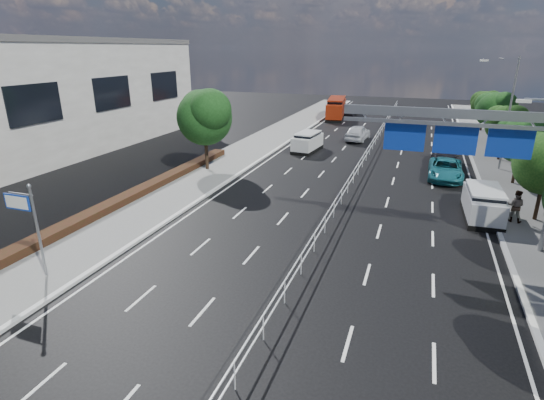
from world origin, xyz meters
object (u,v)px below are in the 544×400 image
(red_bus, at_px, (336,108))
(parked_car_teal, at_px, (446,169))
(overhead_gantry, at_px, (473,135))
(near_car_dark, at_px, (351,110))
(silver_minivan, at_px, (483,204))
(near_car_silver, at_px, (358,133))
(parked_car_dark, at_px, (444,157))
(toilet_sign, at_px, (27,214))
(pedestrian_b, at_px, (516,206))
(white_minivan, at_px, (307,142))

(red_bus, distance_m, parked_car_teal, 30.59)
(overhead_gantry, bearing_deg, near_car_dark, 106.60)
(overhead_gantry, height_order, silver_minivan, overhead_gantry)
(red_bus, xyz_separation_m, near_car_silver, (5.39, -14.86, -0.64))
(red_bus, xyz_separation_m, parked_car_dark, (14.00, -23.27, -0.71))
(overhead_gantry, relative_size, near_car_dark, 2.09)
(toilet_sign, height_order, pedestrian_b, toilet_sign)
(silver_minivan, height_order, pedestrian_b, pedestrian_b)
(overhead_gantry, height_order, near_car_dark, overhead_gantry)
(red_bus, distance_m, pedestrian_b, 39.52)
(overhead_gantry, relative_size, near_car_silver, 2.07)
(near_car_silver, xyz_separation_m, parked_car_dark, (8.61, -8.41, -0.07))
(near_car_dark, height_order, parked_car_teal, near_car_dark)
(white_minivan, distance_m, pedestrian_b, 21.03)
(toilet_sign, height_order, white_minivan, toilet_sign)
(toilet_sign, xyz_separation_m, parked_car_dark, (17.45, 25.92, -2.17))
(pedestrian_b, bearing_deg, red_bus, -47.11)
(white_minivan, xyz_separation_m, silver_minivan, (14.28, -13.48, 0.01))
(overhead_gantry, distance_m, silver_minivan, 6.32)
(overhead_gantry, xyz_separation_m, parked_car_teal, (-0.24, 11.95, -4.86))
(near_car_silver, distance_m, parked_car_dark, 12.04)
(white_minivan, xyz_separation_m, near_car_dark, (0.06, 25.05, -0.11))
(white_minivan, height_order, near_car_silver, white_minivan)
(toilet_sign, bearing_deg, overhead_gantry, 29.60)
(pedestrian_b, bearing_deg, parked_car_teal, -50.74)
(near_car_silver, bearing_deg, pedestrian_b, 125.35)
(near_car_silver, bearing_deg, white_minivan, 65.63)
(toilet_sign, xyz_separation_m, white_minivan, (4.98, 27.48, -2.03))
(parked_car_teal, bearing_deg, white_minivan, 157.02)
(parked_car_teal, bearing_deg, near_car_silver, 125.67)
(toilet_sign, xyz_separation_m, parked_car_teal, (17.45, 22.00, -2.20))
(overhead_gantry, height_order, parked_car_dark, overhead_gantry)
(silver_minivan, distance_m, pedestrian_b, 1.67)
(toilet_sign, relative_size, parked_car_teal, 0.81)
(near_car_dark, xyz_separation_m, pedestrian_b, (15.86, -38.80, 0.27))
(toilet_sign, xyz_separation_m, red_bus, (3.45, 49.19, -1.47))
(overhead_gantry, bearing_deg, parked_car_dark, 90.87)
(overhead_gantry, distance_m, parked_car_dark, 16.59)
(white_minivan, relative_size, near_car_silver, 0.90)
(overhead_gantry, bearing_deg, silver_minivan, 68.44)
(pedestrian_b, bearing_deg, toilet_sign, 50.01)
(overhead_gantry, relative_size, parked_car_teal, 1.91)
(silver_minivan, bearing_deg, overhead_gantry, -113.20)
(silver_minivan, relative_size, parked_car_teal, 0.85)
(parked_car_teal, bearing_deg, pedestrian_b, -66.70)
(near_car_dark, bearing_deg, pedestrian_b, 116.37)
(near_car_silver, relative_size, near_car_dark, 1.01)
(red_bus, xyz_separation_m, parked_car_teal, (14.00, -27.19, -0.73))
(parked_car_dark, bearing_deg, silver_minivan, -80.28)
(silver_minivan, bearing_deg, near_car_dark, 108.62)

